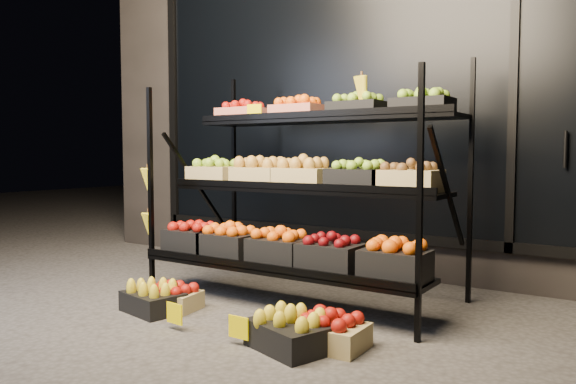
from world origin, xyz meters
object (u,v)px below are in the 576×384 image
Objects in this scene: display_rack at (298,187)px; floor_crate_midright at (330,331)px; floor_crate_left at (173,296)px; floor_crate_midleft at (153,298)px.

floor_crate_midright is at bearing -48.11° from display_rack.
display_rack is 1.12m from floor_crate_left.
floor_crate_left is at bearing -128.60° from display_rack.
floor_crate_midleft reaches higher than floor_crate_left.
display_rack reaches higher than floor_crate_left.
floor_crate_midright is (0.68, -0.75, -0.70)m from display_rack.
floor_crate_left is 1.22m from floor_crate_midright.
display_rack is 5.89× the size of floor_crate_left.
display_rack is 1.23m from floor_crate_midright.
floor_crate_midleft is at bearing -122.19° from floor_crate_left.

